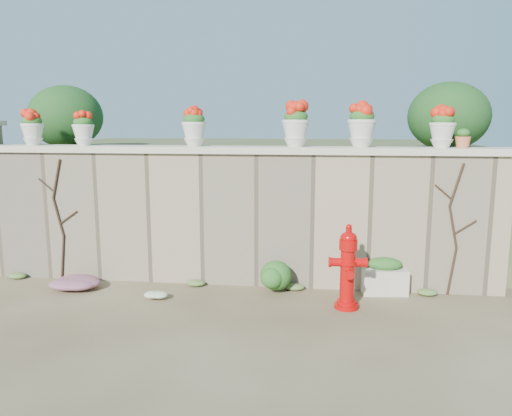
# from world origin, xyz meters

# --- Properties ---
(ground) EXTENTS (80.00, 80.00, 0.00)m
(ground) POSITION_xyz_m (0.00, 0.00, 0.00)
(ground) COLOR #4B3B25
(ground) RESTS_ON ground
(stone_wall) EXTENTS (8.00, 0.40, 2.00)m
(stone_wall) POSITION_xyz_m (0.00, 1.80, 1.00)
(stone_wall) COLOR gray
(stone_wall) RESTS_ON ground
(wall_cap) EXTENTS (8.10, 0.52, 0.10)m
(wall_cap) POSITION_xyz_m (0.00, 1.80, 2.05)
(wall_cap) COLOR beige
(wall_cap) RESTS_ON stone_wall
(raised_fill) EXTENTS (9.00, 6.00, 2.00)m
(raised_fill) POSITION_xyz_m (0.00, 5.00, 1.00)
(raised_fill) COLOR #384C23
(raised_fill) RESTS_ON ground
(back_shrub_left) EXTENTS (1.30, 1.30, 1.10)m
(back_shrub_left) POSITION_xyz_m (-3.20, 3.00, 2.55)
(back_shrub_left) COLOR #143814
(back_shrub_left) RESTS_ON raised_fill
(back_shrub_right) EXTENTS (1.30, 1.30, 1.10)m
(back_shrub_right) POSITION_xyz_m (3.40, 3.00, 2.55)
(back_shrub_right) COLOR #143814
(back_shrub_right) RESTS_ON raised_fill
(vine_left) EXTENTS (0.60, 0.04, 1.91)m
(vine_left) POSITION_xyz_m (-2.67, 1.58, 0.99)
(vine_left) COLOR black
(vine_left) RESTS_ON ground
(vine_right) EXTENTS (0.60, 0.04, 1.91)m
(vine_right) POSITION_xyz_m (3.23, 1.58, 0.99)
(vine_right) COLOR black
(vine_right) RESTS_ON ground
(fire_hydrant) EXTENTS (0.49, 0.35, 1.14)m
(fire_hydrant) POSITION_xyz_m (1.72, 0.87, 0.57)
(fire_hydrant) COLOR #B40706
(fire_hydrant) RESTS_ON ground
(planter_box) EXTENTS (0.67, 0.43, 0.53)m
(planter_box) POSITION_xyz_m (2.29, 1.55, 0.25)
(planter_box) COLOR beige
(planter_box) RESTS_ON ground
(green_shrub) EXTENTS (0.62, 0.56, 0.59)m
(green_shrub) POSITION_xyz_m (0.66, 1.27, 0.30)
(green_shrub) COLOR #1E5119
(green_shrub) RESTS_ON ground
(magenta_clump) EXTENTS (0.88, 0.58, 0.23)m
(magenta_clump) POSITION_xyz_m (-2.35, 1.14, 0.12)
(magenta_clump) COLOR #AD2280
(magenta_clump) RESTS_ON ground
(white_flowers) EXTENTS (0.44, 0.35, 0.16)m
(white_flowers) POSITION_xyz_m (-0.89, 0.85, 0.08)
(white_flowers) COLOR white
(white_flowers) RESTS_ON ground
(urn_pot_0) EXTENTS (0.35, 0.35, 0.54)m
(urn_pot_0) POSITION_xyz_m (-3.14, 1.80, 2.37)
(urn_pot_0) COLOR beige
(urn_pot_0) RESTS_ON wall_cap
(urn_pot_1) EXTENTS (0.33, 0.33, 0.52)m
(urn_pot_1) POSITION_xyz_m (-2.30, 1.80, 2.36)
(urn_pot_1) COLOR beige
(urn_pot_1) RESTS_ON wall_cap
(urn_pot_2) EXTENTS (0.37, 0.37, 0.58)m
(urn_pot_2) POSITION_xyz_m (-0.55, 1.80, 2.39)
(urn_pot_2) COLOR beige
(urn_pot_2) RESTS_ON wall_cap
(urn_pot_3) EXTENTS (0.40, 0.40, 0.63)m
(urn_pot_3) POSITION_xyz_m (0.97, 1.80, 2.41)
(urn_pot_3) COLOR beige
(urn_pot_3) RESTS_ON wall_cap
(urn_pot_4) EXTENTS (0.41, 0.41, 0.64)m
(urn_pot_4) POSITION_xyz_m (1.92, 1.80, 2.41)
(urn_pot_4) COLOR beige
(urn_pot_4) RESTS_ON wall_cap
(urn_pot_5) EXTENTS (0.36, 0.36, 0.57)m
(urn_pot_5) POSITION_xyz_m (3.04, 1.80, 2.38)
(urn_pot_5) COLOR beige
(urn_pot_5) RESTS_ON wall_cap
(terracotta_pot) EXTENTS (0.22, 0.22, 0.26)m
(terracotta_pot) POSITION_xyz_m (3.32, 1.80, 2.22)
(terracotta_pot) COLOR #C8653D
(terracotta_pot) RESTS_ON wall_cap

